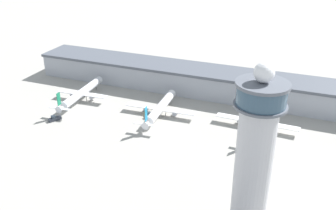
% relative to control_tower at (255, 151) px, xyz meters
% --- Properties ---
extents(ground_plane, '(1000.00, 1000.00, 0.00)m').
position_rel_control_tower_xyz_m(ground_plane, '(-47.05, 29.97, -28.31)').
color(ground_plane, '#9E9B93').
extents(terminal_building, '(215.87, 25.00, 15.39)m').
position_rel_control_tower_xyz_m(terminal_building, '(-47.05, 99.97, -20.52)').
color(terminal_building, '#A3A8B2').
rests_on(terminal_building, ground).
extents(control_tower, '(16.13, 16.13, 57.69)m').
position_rel_control_tower_xyz_m(control_tower, '(0.00, 0.00, 0.00)').
color(control_tower, '#BCBCC1').
rests_on(control_tower, ground).
extents(airplane_gate_alpha, '(30.82, 45.81, 14.03)m').
position_rel_control_tower_xyz_m(airplane_gate_alpha, '(-108.60, 62.60, -23.52)').
color(airplane_gate_alpha, silver).
rests_on(airplane_gate_alpha, ground).
extents(airplane_gate_bravo, '(39.59, 41.99, 13.90)m').
position_rel_control_tower_xyz_m(airplane_gate_bravo, '(-58.88, 62.32, -24.12)').
color(airplane_gate_bravo, white).
rests_on(airplane_gate_bravo, ground).
extents(airplane_gate_charlie, '(41.78, 39.36, 12.44)m').
position_rel_control_tower_xyz_m(airplane_gate_charlie, '(-8.07, 66.39, -24.17)').
color(airplane_gate_charlie, white).
rests_on(airplane_gate_charlie, ground).
extents(service_truck_catering, '(5.54, 6.97, 2.94)m').
position_rel_control_tower_xyz_m(service_truck_catering, '(-108.07, 36.46, -27.29)').
color(service_truck_catering, black).
rests_on(service_truck_catering, ground).
extents(service_truck_fuel, '(6.88, 6.65, 3.07)m').
position_rel_control_tower_xyz_m(service_truck_fuel, '(-63.62, 58.14, -27.24)').
color(service_truck_fuel, black).
rests_on(service_truck_fuel, ground).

